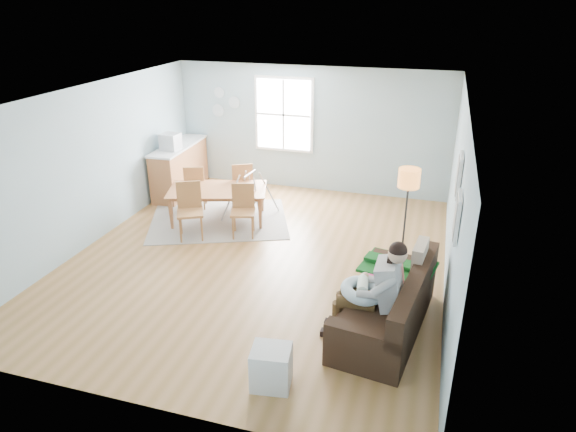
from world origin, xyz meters
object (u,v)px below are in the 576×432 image
(sofa, at_px, (390,308))
(chair_se, at_px, (243,206))
(monitor, at_px, (170,142))
(counter, at_px, (180,168))
(father, at_px, (375,288))
(toddler, at_px, (390,272))
(baby_swing, at_px, (250,197))
(chair_ne, at_px, (242,182))
(chair_sw, at_px, (190,206))
(floor_lamp, at_px, (408,187))
(storage_cube, at_px, (271,367))
(chair_nw, at_px, (195,185))
(dining_table, at_px, (218,205))

(sofa, distance_m, chair_se, 3.61)
(monitor, bearing_deg, counter, 94.82)
(father, relative_size, counter, 0.73)
(toddler, relative_size, baby_swing, 0.88)
(chair_ne, bearing_deg, chair_sw, -104.56)
(chair_se, distance_m, chair_ne, 1.28)
(counter, xyz_separation_m, baby_swing, (1.98, -0.89, -0.14))
(chair_se, bearing_deg, chair_sw, -158.25)
(father, xyz_separation_m, toddler, (0.13, 0.50, -0.03))
(floor_lamp, bearing_deg, storage_cube, -109.49)
(chair_se, xyz_separation_m, baby_swing, (-0.16, 0.78, -0.14))
(chair_se, xyz_separation_m, chair_nw, (-1.36, 0.83, -0.01))
(floor_lamp, height_order, chair_sw, floor_lamp)
(monitor, bearing_deg, chair_sw, -53.65)
(floor_lamp, height_order, storage_cube, floor_lamp)
(storage_cube, xyz_separation_m, dining_table, (-2.41, 4.04, 0.08))
(monitor, relative_size, baby_swing, 0.40)
(toddler, relative_size, chair_se, 0.89)
(dining_table, height_order, chair_ne, chair_ne)
(sofa, xyz_separation_m, chair_se, (-2.87, 2.17, 0.24))
(sofa, relative_size, baby_swing, 2.34)
(sofa, bearing_deg, baby_swing, 135.72)
(chair_nw, distance_m, monitor, 1.13)
(father, xyz_separation_m, chair_nw, (-4.06, 3.29, -0.22))
(chair_se, bearing_deg, chair_nw, 148.52)
(dining_table, xyz_separation_m, counter, (-1.45, 1.26, 0.22))
(toddler, distance_m, chair_nw, 5.03)
(father, relative_size, chair_sw, 1.39)
(storage_cube, bearing_deg, baby_swing, 113.13)
(toddler, xyz_separation_m, dining_table, (-3.51, 2.37, -0.40))
(toddler, height_order, chair_sw, toddler)
(storage_cube, relative_size, chair_sw, 0.48)
(chair_sw, bearing_deg, sofa, -25.87)
(dining_table, bearing_deg, storage_cube, -76.01)
(storage_cube, bearing_deg, toddler, 56.61)
(floor_lamp, height_order, chair_ne, floor_lamp)
(monitor, height_order, baby_swing, monitor)
(monitor, bearing_deg, storage_cube, -52.20)
(sofa, bearing_deg, chair_sw, 154.13)
(father, distance_m, chair_nw, 5.23)
(sofa, distance_m, chair_ne, 4.75)
(dining_table, bearing_deg, sofa, -52.83)
(baby_swing, bearing_deg, chair_ne, 128.71)
(counter, bearing_deg, chair_se, -38.04)
(chair_nw, distance_m, counter, 1.14)
(baby_swing, bearing_deg, chair_nw, 177.74)
(father, distance_m, storage_cube, 1.60)
(toddler, bearing_deg, father, -104.19)
(counter, bearing_deg, chair_sw, -58.20)
(monitor, bearing_deg, floor_lamp, -18.70)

